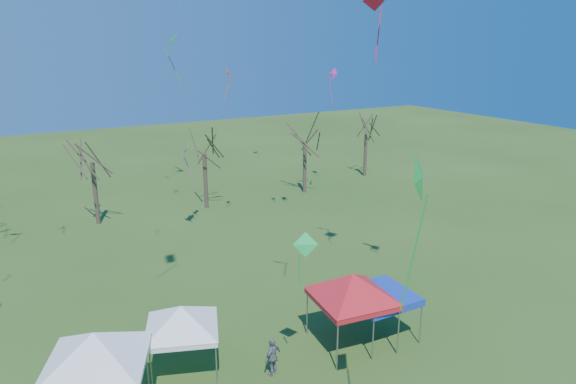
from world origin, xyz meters
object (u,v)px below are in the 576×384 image
object	(u,v)px
tent_white_mid	(181,311)
tent_red	(353,279)
tree_2	(90,140)
tree_4	(305,125)
tree_3	(203,134)
tent_white_west	(94,339)
tent_blue	(380,297)
tree_5	(367,119)
person_grey	(273,357)

from	to	relation	value
tent_white_mid	tent_red	world-z (taller)	tent_red
tree_2	tree_4	bearing A→B (deg)	-1.22
tree_4	tree_3	bearing A→B (deg)	179.74
tree_3	tent_red	size ratio (longest dim) A/B	1.79
tree_2	tent_white_west	size ratio (longest dim) A/B	1.90
tree_3	tent_blue	xyz separation A→B (m)	(-0.07, -21.98, -4.05)
tree_3	tent_white_west	size ratio (longest dim) A/B	1.84
tent_red	tree_5	bearing A→B (deg)	51.18
tent_blue	tent_white_mid	bearing A→B (deg)	167.65
tree_4	person_grey	bearing A→B (deg)	-124.04
tree_3	person_grey	world-z (taller)	tree_3
tree_5	tent_white_mid	distance (m)	34.49
tent_white_west	tree_5	bearing A→B (deg)	38.23
tent_blue	tent_red	bearing A→B (deg)	173.29
tree_5	tent_red	world-z (taller)	tree_5
tree_2	tent_blue	bearing A→B (deg)	-69.53
tree_3	tent_white_west	bearing A→B (deg)	-119.37
tent_white_west	person_grey	world-z (taller)	tent_white_west
tree_4	tree_5	bearing A→B (deg)	13.85
tree_2	tent_red	size ratio (longest dim) A/B	1.85
tent_white_mid	person_grey	xyz separation A→B (m)	(3.06, -1.94, -1.97)
tree_2	tent_white_west	distance (m)	22.25
tent_white_mid	person_grey	size ratio (longest dim) A/B	2.26
tent_white_west	tent_red	distance (m)	10.57
tree_5	tent_red	xyz separation A→B (m)	(-19.17, -23.83, -2.56)
tree_4	tree_5	size ratio (longest dim) A/B	1.06
tree_4	tree_5	distance (m)	8.62
tent_white_west	person_grey	xyz separation A→B (m)	(6.51, -0.64, -2.49)
tent_red	tent_white_west	bearing A→B (deg)	177.82
tree_3	tent_white_mid	size ratio (longest dim) A/B	2.16
tent_white_west	person_grey	bearing A→B (deg)	-5.64
tent_white_west	tent_white_mid	world-z (taller)	tent_white_west
tent_white_mid	person_grey	bearing A→B (deg)	-32.41
person_grey	tent_red	bearing A→B (deg)	156.77
tree_4	tree_5	world-z (taller)	tree_4
tree_5	tent_blue	distance (m)	30.08
tree_5	person_grey	world-z (taller)	tree_5
person_grey	tree_3	bearing A→B (deg)	-130.72
tent_white_west	tent_red	size ratio (longest dim) A/B	0.97
tree_2	tree_3	world-z (taller)	tree_2
tree_4	person_grey	xyz separation A→B (m)	(-14.87, -22.01, -5.25)
tree_4	tent_blue	size ratio (longest dim) A/B	2.74
tree_2	tree_5	bearing A→B (deg)	3.70
tree_5	tent_white_west	bearing A→B (deg)	-141.77
tent_white_mid	tent_blue	xyz separation A→B (m)	(8.53, -1.87, -0.75)
tree_3	person_grey	size ratio (longest dim) A/B	4.88
tree_3	tent_white_mid	xyz separation A→B (m)	(-8.60, -20.11, -3.30)
tent_white_west	tent_white_mid	size ratio (longest dim) A/B	1.17
tent_red	tent_white_mid	bearing A→B (deg)	166.55
tent_red	tree_4	bearing A→B (deg)	63.60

